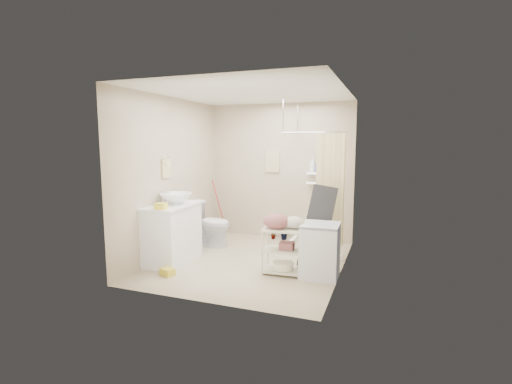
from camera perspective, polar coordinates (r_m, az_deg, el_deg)
floor at (r=5.96m, az=-0.79°, el=-10.61°), size 3.20×3.20×0.00m
ceiling at (r=5.70m, az=-0.84°, el=15.04°), size 2.80×3.20×0.04m
wall_back at (r=7.20m, az=3.75°, el=3.13°), size 2.80×0.04×2.60m
wall_front at (r=4.24m, az=-8.57°, el=-0.13°), size 2.80×0.04×2.60m
wall_left at (r=6.32m, az=-12.76°, el=2.32°), size 0.04×3.20×2.60m
wall_right at (r=5.35m, az=13.33°, el=1.36°), size 0.04×3.20×2.60m
vanity at (r=5.99m, az=-12.73°, el=-6.18°), size 0.62×1.06×0.91m
sink at (r=5.93m, az=-12.22°, el=-0.99°), size 0.51×0.51×0.17m
counter_basket at (r=5.52m, az=-14.40°, el=-2.12°), size 0.17×0.13×0.09m
floor_basket at (r=5.49m, az=-13.47°, el=-11.64°), size 0.32×0.27×0.15m
toilet at (r=6.81m, az=-7.15°, el=-4.82°), size 0.82×0.51×0.80m
mop at (r=7.57m, az=-5.76°, el=-2.36°), size 0.14×0.14×1.11m
potted_plant_a at (r=7.23m, az=2.62°, el=-6.06°), size 0.17×0.12×0.31m
potted_plant_b at (r=7.19m, az=4.39°, el=-6.11°), size 0.22×0.22×0.32m
hanging_towel at (r=7.21m, az=2.57°, el=4.74°), size 0.28×0.03×0.42m
towel_ring at (r=6.13m, az=-13.67°, el=3.73°), size 0.04×0.22×0.34m
tp_holder at (r=6.42m, az=-12.07°, el=-2.81°), size 0.08×0.12×0.14m
shower at (r=6.49m, az=9.56°, el=0.32°), size 1.10×1.10×2.10m
shampoo_bottle_a at (r=6.93m, az=8.70°, el=4.13°), size 0.13×0.13×0.26m
shampoo_bottle_b at (r=6.95m, az=9.03°, el=3.83°), size 0.09×0.09×0.19m
washing_machine at (r=5.30m, az=9.83°, el=-8.82°), size 0.53×0.55×0.75m
laundry_rack at (r=5.33m, az=4.22°, el=-8.39°), size 0.59×0.37×0.79m
ironing_board at (r=5.52m, az=9.45°, el=-5.27°), size 0.37×0.11×1.28m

